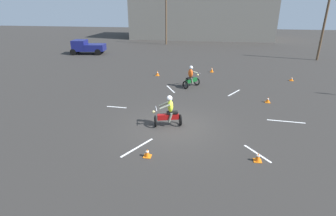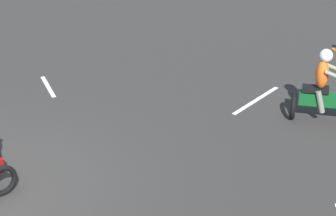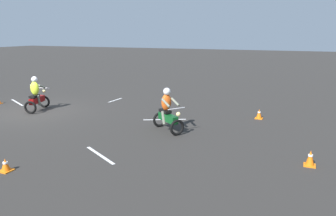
% 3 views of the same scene
% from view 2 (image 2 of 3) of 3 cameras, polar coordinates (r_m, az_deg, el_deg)
% --- Properties ---
extents(motorcycle_rider_background, '(1.32, 1.48, 1.66)m').
position_cam_2_polar(motorcycle_rider_background, '(14.28, 13.46, 1.50)').
color(motorcycle_rider_background, black).
rests_on(motorcycle_rider_background, ground).
extents(lane_stripe_nw, '(0.90, 1.69, 0.01)m').
position_cam_2_polar(lane_stripe_nw, '(15.25, 7.67, 0.68)').
color(lane_stripe_nw, silver).
rests_on(lane_stripe_nw, ground).
extents(lane_stripe_w, '(1.28, 0.16, 0.01)m').
position_cam_2_polar(lane_stripe_w, '(16.06, -10.40, 1.85)').
color(lane_stripe_w, silver).
rests_on(lane_stripe_w, ground).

